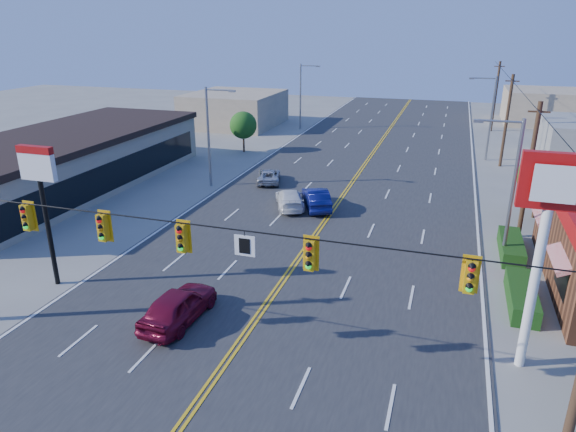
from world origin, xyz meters
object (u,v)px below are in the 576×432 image
(car_magenta, at_px, (179,306))
(car_white, at_px, (290,199))
(car_blue, at_px, (316,199))
(kfc_pylon, at_px, (546,221))
(signal_span, at_px, (210,256))
(pizza_hut_sign, at_px, (41,187))
(car_silver, at_px, (269,176))

(car_magenta, distance_m, car_white, 16.03)
(car_blue, relative_size, car_white, 1.00)
(kfc_pylon, bearing_deg, signal_span, -160.22)
(car_magenta, bearing_deg, pizza_hut_sign, -6.87)
(pizza_hut_sign, relative_size, car_blue, 1.53)
(pizza_hut_sign, height_order, car_silver, pizza_hut_sign)
(signal_span, xyz_separation_m, kfc_pylon, (11.12, 4.00, 1.16))
(car_blue, xyz_separation_m, car_white, (-1.87, -0.42, -0.09))
(car_magenta, height_order, car_white, car_magenta)
(car_magenta, bearing_deg, car_silver, -78.13)
(signal_span, bearing_deg, pizza_hut_sign, 159.81)
(signal_span, relative_size, car_white, 5.42)
(kfc_pylon, height_order, pizza_hut_sign, kfc_pylon)
(car_silver, bearing_deg, car_blue, 120.20)
(signal_span, distance_m, pizza_hut_sign, 11.60)
(pizza_hut_sign, distance_m, car_white, 17.30)
(car_white, bearing_deg, car_magenta, 66.74)
(kfc_pylon, height_order, car_blue, kfc_pylon)
(car_magenta, height_order, car_silver, car_magenta)
(car_white, bearing_deg, kfc_pylon, 110.91)
(car_white, xyz_separation_m, car_silver, (-3.59, 5.48, -0.10))
(signal_span, relative_size, car_blue, 5.44)
(car_white, bearing_deg, car_blue, 169.80)
(kfc_pylon, bearing_deg, car_blue, 128.98)
(car_silver, bearing_deg, car_white, 106.24)
(kfc_pylon, bearing_deg, car_white, 133.81)
(car_white, distance_m, car_silver, 6.55)
(signal_span, bearing_deg, car_silver, 105.24)
(kfc_pylon, relative_size, car_blue, 1.90)
(signal_span, distance_m, car_blue, 19.63)
(car_white, bearing_deg, car_silver, -79.67)
(signal_span, relative_size, kfc_pylon, 2.86)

